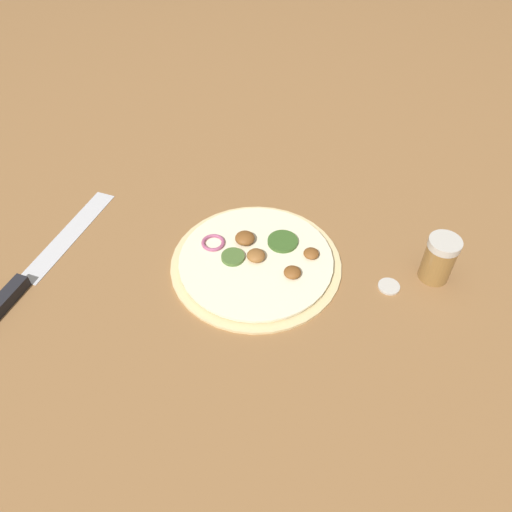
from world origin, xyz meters
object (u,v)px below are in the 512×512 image
(pizza, at_px, (256,261))
(knife, at_px, (21,284))
(loose_cap, at_px, (389,287))
(spice_jar, at_px, (439,259))

(pizza, relative_size, knife, 0.77)
(pizza, bearing_deg, loose_cap, 179.11)
(knife, bearing_deg, pizza, -62.09)
(spice_jar, xyz_separation_m, loose_cap, (0.06, 0.04, -0.03))
(spice_jar, bearing_deg, knife, 15.13)
(pizza, height_order, spice_jar, spice_jar)
(spice_jar, height_order, loose_cap, spice_jar)
(knife, height_order, spice_jar, spice_jar)
(knife, relative_size, loose_cap, 10.60)
(loose_cap, bearing_deg, pizza, -0.89)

